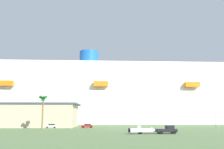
# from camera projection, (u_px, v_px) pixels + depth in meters

# --- Properties ---
(ground_plane) EXTENTS (600.00, 600.00, 0.00)m
(ground_plane) POSITION_uv_depth(u_px,v_px,m) (112.00, 126.00, 120.19)
(ground_plane) COLOR #567042
(cruise_ship) EXTENTS (259.35, 39.50, 51.83)m
(cruise_ship) POSITION_uv_depth(u_px,v_px,m) (143.00, 98.00, 159.19)
(cruise_ship) COLOR white
(cruise_ship) RESTS_ON ground_plane
(pickup_truck) EXTENTS (5.81, 2.83, 2.20)m
(pickup_truck) POSITION_uv_depth(u_px,v_px,m) (167.00, 130.00, 69.39)
(pickup_truck) COLOR black
(pickup_truck) RESTS_ON ground_plane
(small_boat_on_trailer) EXTENTS (8.29, 2.63, 2.15)m
(small_boat_on_trailer) POSITION_uv_depth(u_px,v_px,m) (143.00, 130.00, 68.34)
(small_boat_on_trailer) COLOR #595960
(small_boat_on_trailer) RESTS_ON ground_plane
(palm_tree) EXTENTS (3.13, 3.23, 11.75)m
(palm_tree) POSITION_uv_depth(u_px,v_px,m) (43.00, 101.00, 90.61)
(palm_tree) COLOR brown
(palm_tree) RESTS_ON ground_plane
(street_lamp) EXTENTS (0.56, 0.56, 6.98)m
(street_lamp) POSITION_uv_depth(u_px,v_px,m) (215.00, 116.00, 97.28)
(street_lamp) COLOR slate
(street_lamp) RESTS_ON ground_plane
(parked_car_white_van) EXTENTS (4.36, 2.00, 1.58)m
(parked_car_white_van) POSITION_uv_depth(u_px,v_px,m) (52.00, 126.00, 101.60)
(parked_car_white_van) COLOR white
(parked_car_white_van) RESTS_ON ground_plane
(parked_car_red_hatchback) EXTENTS (4.83, 2.27, 1.58)m
(parked_car_red_hatchback) POSITION_uv_depth(u_px,v_px,m) (87.00, 126.00, 103.57)
(parked_car_red_hatchback) COLOR red
(parked_car_red_hatchback) RESTS_ON ground_plane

